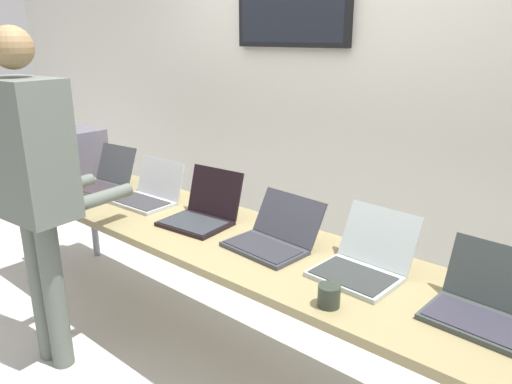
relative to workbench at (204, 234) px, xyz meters
The scene contains 13 objects.
ground 0.71m from the workbench, ahead, with size 8.00×8.00×0.04m, color #B8B6B2.
back_wall 1.28m from the workbench, 90.34° to the left, with size 8.00×0.11×2.55m.
workbench is the anchor object (origin of this frame).
equipment_box 1.43m from the workbench, behind, with size 0.35×0.36×0.33m.
laptop_station_0 1.00m from the workbench, behind, with size 0.36×0.38×0.26m.
laptop_station_1 0.54m from the workbench, behind, with size 0.38×0.32×0.24m.
laptop_station_2 0.12m from the workbench, 137.67° to the left, with size 0.37×0.37×0.27m.
laptop_station_3 0.46m from the workbench, ahead, with size 0.40×0.37×0.22m.
laptop_station_4 0.92m from the workbench, ahead, with size 0.35×0.38×0.25m.
laptop_station_5 1.41m from the workbench, ahead, with size 0.38×0.33×0.24m.
person 0.90m from the workbench, 130.43° to the right, with size 0.47×0.61×1.74m.
coffee_mug 0.98m from the workbench, 14.91° to the right, with size 0.08×0.08×0.08m.
paper_sheet 0.88m from the workbench, 168.87° to the right, with size 0.23×0.31×0.00m.
Camera 1 is at (1.77, -1.63, 1.69)m, focal length 34.13 mm.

